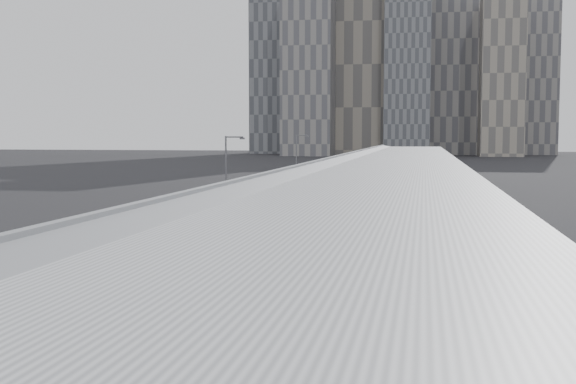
% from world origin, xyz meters
% --- Properties ---
extents(sidewalk, '(10.00, 170.00, 0.12)m').
position_xyz_m(sidewalk, '(9.00, 55.00, 0.06)').
color(sidewalk, gray).
rests_on(sidewalk, ground).
extents(lane_line, '(0.12, 160.00, 0.02)m').
position_xyz_m(lane_line, '(-1.50, 55.00, 0.01)').
color(lane_line, gold).
rests_on(lane_line, ground).
extents(depot, '(12.45, 160.40, 7.20)m').
position_xyz_m(depot, '(12.99, 55.00, 3.51)').
color(depot, gray).
rests_on(depot, ground).
extents(skyline, '(145.00, 64.00, 120.00)m').
position_xyz_m(skyline, '(-2.90, 324.16, 50.85)').
color(skyline, slate).
rests_on(skyline, ground).
extents(bus_0, '(3.01, 13.55, 3.95)m').
position_xyz_m(bus_0, '(2.30, 4.85, 1.67)').
color(bus_0, silver).
rests_on(bus_0, ground).
extents(bus_1, '(3.44, 14.00, 4.06)m').
position_xyz_m(bus_1, '(1.79, 19.34, 1.71)').
color(bus_1, black).
rests_on(bus_1, ground).
extents(bus_2, '(3.09, 13.34, 3.88)m').
position_xyz_m(bus_2, '(1.89, 33.66, 1.64)').
color(bus_2, silver).
rests_on(bus_2, ground).
extents(bus_3, '(3.60, 13.39, 3.87)m').
position_xyz_m(bus_3, '(1.96, 48.90, 1.63)').
color(bus_3, gray).
rests_on(bus_3, ground).
extents(bus_4, '(3.08, 12.39, 3.59)m').
position_xyz_m(bus_4, '(1.68, 63.38, 1.51)').
color(bus_4, '#999BA2').
rests_on(bus_4, ground).
extents(bus_5, '(3.01, 13.59, 3.96)m').
position_xyz_m(bus_5, '(2.52, 74.80, 1.67)').
color(bus_5, black).
rests_on(bus_5, ground).
extents(bus_6, '(3.51, 12.54, 3.62)m').
position_xyz_m(bus_6, '(2.03, 88.05, 1.53)').
color(bus_6, silver).
rests_on(bus_6, ground).
extents(bus_7, '(3.99, 14.15, 4.08)m').
position_xyz_m(bus_7, '(2.18, 105.83, 1.72)').
color(bus_7, gray).
rests_on(bus_7, ground).
extents(bus_8, '(3.04, 13.74, 4.01)m').
position_xyz_m(bus_8, '(2.41, 118.12, 1.69)').
color(bus_8, '#AFB0BA').
rests_on(bus_8, ground).
extents(bus_9, '(2.77, 12.37, 3.61)m').
position_xyz_m(bus_9, '(2.20, 132.69, 1.52)').
color(bus_9, black).
rests_on(bus_9, ground).
extents(bus_10, '(3.60, 13.61, 3.94)m').
position_xyz_m(bus_10, '(1.69, 146.24, 1.66)').
color(bus_10, silver).
rests_on(bus_10, ground).
extents(tree_0, '(1.63, 1.63, 4.59)m').
position_xyz_m(tree_0, '(5.99, 5.95, 3.72)').
color(tree_0, black).
rests_on(tree_0, ground).
extents(tree_1, '(2.11, 2.11, 4.18)m').
position_xyz_m(tree_1, '(5.74, 34.60, 3.11)').
color(tree_1, black).
rests_on(tree_1, ground).
extents(tree_2, '(1.86, 1.86, 4.23)m').
position_xyz_m(tree_2, '(5.87, 56.91, 3.27)').
color(tree_2, black).
rests_on(tree_2, ground).
extents(tree_3, '(2.17, 2.17, 4.80)m').
position_xyz_m(tree_3, '(5.71, 79.41, 3.69)').
color(tree_3, black).
rests_on(tree_3, ground).
extents(street_lamp_near, '(2.04, 0.22, 9.13)m').
position_xyz_m(street_lamp_near, '(-3.71, 51.58, 5.26)').
color(street_lamp_near, '#59595E').
rests_on(street_lamp_near, ground).
extents(street_lamp_far, '(2.04, 0.22, 9.27)m').
position_xyz_m(street_lamp_far, '(-4.14, 94.60, 5.33)').
color(street_lamp_far, '#59595E').
rests_on(street_lamp_far, ground).
extents(shipping_container, '(4.45, 6.48, 2.96)m').
position_xyz_m(shipping_container, '(-5.13, 110.22, 1.48)').
color(shipping_container, '#134020').
rests_on(shipping_container, ground).
extents(suv, '(4.58, 6.53, 1.65)m').
position_xyz_m(suv, '(-3.98, 127.48, 0.83)').
color(suv, black).
rests_on(suv, ground).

